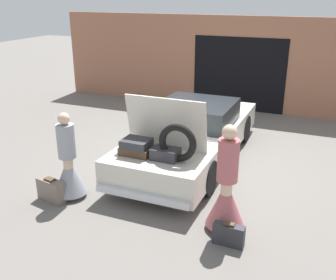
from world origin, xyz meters
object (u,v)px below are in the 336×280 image
(person_left, at_px, (69,168))
(suitcase_beside_left_person, at_px, (51,190))
(person_right, at_px, (226,194))
(suitcase_beside_right_person, at_px, (229,235))
(car, at_px, (192,134))

(person_left, bearing_deg, suitcase_beside_left_person, -33.84)
(person_right, height_order, suitcase_beside_left_person, person_right)
(suitcase_beside_right_person, bearing_deg, person_right, 113.12)
(car, bearing_deg, suitcase_beside_right_person, -60.55)
(car, height_order, suitcase_beside_left_person, car)
(suitcase_beside_left_person, bearing_deg, person_right, 6.17)
(person_right, xyz_separation_m, suitcase_beside_right_person, (0.16, -0.38, -0.44))
(person_right, distance_m, suitcase_beside_right_person, 0.60)
(person_right, relative_size, suitcase_beside_right_person, 3.71)
(car, distance_m, person_left, 2.83)
(person_left, relative_size, suitcase_beside_right_person, 3.41)
(suitcase_beside_right_person, bearing_deg, suitcase_beside_left_person, 179.06)
(suitcase_beside_left_person, height_order, suitcase_beside_right_person, suitcase_beside_left_person)
(suitcase_beside_left_person, relative_size, suitcase_beside_right_person, 1.22)
(person_left, relative_size, person_right, 0.92)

